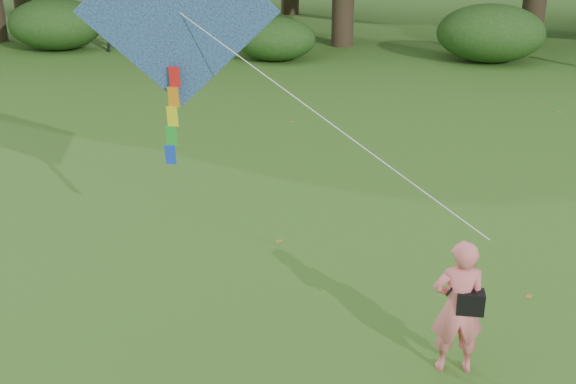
# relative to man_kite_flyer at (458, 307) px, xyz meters

# --- Properties ---
(man_kite_flyer) EXTENTS (0.64, 0.46, 1.64)m
(man_kite_flyer) POSITION_rel_man_kite_flyer_xyz_m (0.00, 0.00, 0.00)
(man_kite_flyer) COLOR #EC6F73
(man_kite_flyer) RESTS_ON ground
(bystander_left) EXTENTS (1.14, 1.16, 1.88)m
(bystander_left) POSITION_rel_man_kite_flyer_xyz_m (-10.52, 17.38, 0.12)
(bystander_left) COLOR #242931
(bystander_left) RESTS_ON ground
(crossbody_bag) EXTENTS (0.43, 0.20, 0.68)m
(crossbody_bag) POSITION_rel_man_kite_flyer_xyz_m (0.12, -0.03, 0.11)
(crossbody_bag) COLOR black
(crossbody_bag) RESTS_ON ground
(flying_kite) EXTENTS (4.93, 1.82, 3.31)m
(flying_kite) POSITION_rel_man_kite_flyer_xyz_m (-3.46, 1.45, 2.90)
(flying_kite) COLOR #24569D
(flying_kite) RESTS_ON ground
(shrub_band) EXTENTS (39.15, 3.22, 1.88)m
(shrub_band) POSITION_rel_man_kite_flyer_xyz_m (-1.45, 17.04, 0.04)
(shrub_band) COLOR #264919
(shrub_band) RESTS_ON ground
(fallen_leaves) EXTENTS (11.78, 15.40, 0.01)m
(fallen_leaves) POSITION_rel_man_kite_flyer_xyz_m (-0.07, 4.18, -0.81)
(fallen_leaves) COLOR olive
(fallen_leaves) RESTS_ON ground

